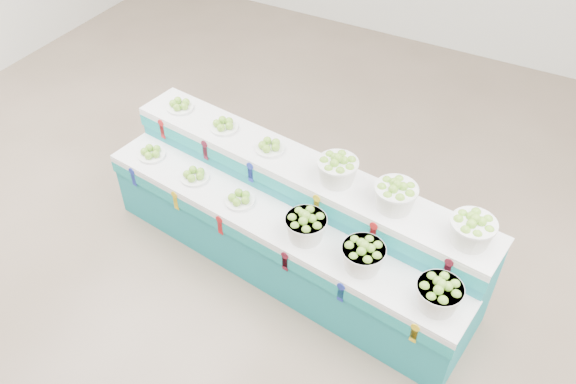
# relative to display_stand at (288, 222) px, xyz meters

# --- Properties ---
(ground) EXTENTS (10.00, 10.00, 0.00)m
(ground) POSITION_rel_display_stand_xyz_m (-0.15, -0.29, -0.51)
(ground) COLOR #735F4D
(ground) RESTS_ON ground
(display_stand) EXTENTS (3.67, 1.38, 1.02)m
(display_stand) POSITION_rel_display_stand_xyz_m (0.00, 0.00, 0.00)
(display_stand) COLOR teal
(display_stand) RESTS_ON ground
(plate_lower_left) EXTENTS (0.30, 0.30, 0.10)m
(plate_lower_left) POSITION_rel_display_stand_xyz_m (-1.47, -0.03, 0.26)
(plate_lower_left) COLOR white
(plate_lower_left) RESTS_ON display_stand
(plate_lower_mid) EXTENTS (0.30, 0.30, 0.10)m
(plate_lower_mid) POSITION_rel_display_stand_xyz_m (-0.92, -0.10, 0.26)
(plate_lower_mid) COLOR white
(plate_lower_mid) RESTS_ON display_stand
(plate_lower_right) EXTENTS (0.30, 0.30, 0.10)m
(plate_lower_right) POSITION_rel_display_stand_xyz_m (-0.39, -0.17, 0.26)
(plate_lower_right) COLOR white
(plate_lower_right) RESTS_ON display_stand
(basket_lower_left) EXTENTS (0.39, 0.39, 0.25)m
(basket_lower_left) POSITION_rel_display_stand_xyz_m (0.31, -0.26, 0.33)
(basket_lower_left) COLOR silver
(basket_lower_left) RESTS_ON display_stand
(basket_lower_mid) EXTENTS (0.39, 0.39, 0.25)m
(basket_lower_mid) POSITION_rel_display_stand_xyz_m (0.84, -0.33, 0.33)
(basket_lower_mid) COLOR silver
(basket_lower_mid) RESTS_ON display_stand
(basket_lower_right) EXTENTS (0.39, 0.39, 0.25)m
(basket_lower_right) POSITION_rel_display_stand_xyz_m (1.47, -0.42, 0.33)
(basket_lower_right) COLOR silver
(basket_lower_right) RESTS_ON display_stand
(plate_upper_left) EXTENTS (0.30, 0.30, 0.10)m
(plate_upper_left) POSITION_rel_display_stand_xyz_m (-1.41, 0.41, 0.56)
(plate_upper_left) COLOR white
(plate_upper_left) RESTS_ON display_stand
(plate_upper_mid) EXTENTS (0.30, 0.30, 0.10)m
(plate_upper_mid) POSITION_rel_display_stand_xyz_m (-0.86, 0.34, 0.56)
(plate_upper_mid) COLOR white
(plate_upper_mid) RESTS_ON display_stand
(plate_upper_right) EXTENTS (0.30, 0.30, 0.10)m
(plate_upper_right) POSITION_rel_display_stand_xyz_m (-0.33, 0.27, 0.56)
(plate_upper_right) COLOR white
(plate_upper_right) RESTS_ON display_stand
(basket_upper_left) EXTENTS (0.39, 0.39, 0.25)m
(basket_upper_left) POSITION_rel_display_stand_xyz_m (0.37, 0.18, 0.63)
(basket_upper_left) COLOR silver
(basket_upper_left) RESTS_ON display_stand
(basket_upper_mid) EXTENTS (0.39, 0.39, 0.25)m
(basket_upper_mid) POSITION_rel_display_stand_xyz_m (0.90, 0.11, 0.63)
(basket_upper_mid) COLOR silver
(basket_upper_mid) RESTS_ON display_stand
(basket_upper_right) EXTENTS (0.39, 0.39, 0.25)m
(basket_upper_right) POSITION_rel_display_stand_xyz_m (1.53, 0.02, 0.63)
(basket_upper_right) COLOR silver
(basket_upper_right) RESTS_ON display_stand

